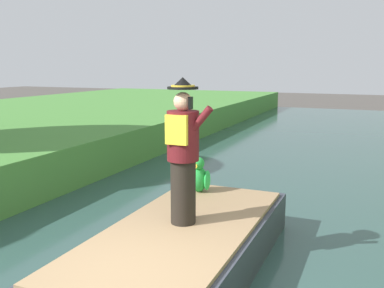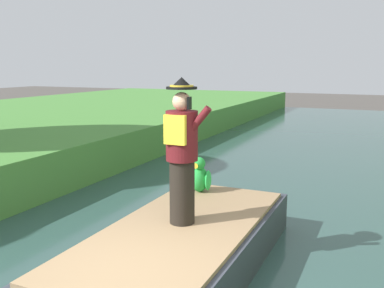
{
  "view_description": "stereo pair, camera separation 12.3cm",
  "coord_description": "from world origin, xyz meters",
  "views": [
    {
      "loc": [
        2.13,
        -3.28,
        2.7
      ],
      "look_at": [
        -0.21,
        2.21,
        1.61
      ],
      "focal_mm": 40.38,
      "sensor_mm": 36.0,
      "label": 1
    },
    {
      "loc": [
        2.24,
        -3.23,
        2.7
      ],
      "look_at": [
        -0.21,
        2.21,
        1.61
      ],
      "focal_mm": 40.38,
      "sensor_mm": 36.0,
      "label": 2
    }
  ],
  "objects": [
    {
      "name": "person_pirate",
      "position": [
        -0.04,
        1.52,
        1.64
      ],
      "size": [
        0.61,
        0.42,
        1.85
      ],
      "rotation": [
        0.0,
        0.0,
        0.13
      ],
      "color": "black",
      "rests_on": "boat"
    },
    {
      "name": "parrot_plush",
      "position": [
        -0.38,
        2.88,
        0.95
      ],
      "size": [
        0.36,
        0.35,
        0.57
      ],
      "color": "green",
      "rests_on": "boat"
    },
    {
      "name": "boat",
      "position": [
        0.0,
        1.38,
        0.4
      ],
      "size": [
        1.81,
        4.2,
        0.61
      ],
      "color": "#333842",
      "rests_on": "canal_water"
    }
  ]
}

